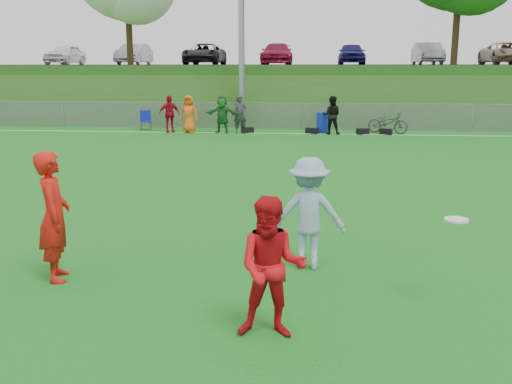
# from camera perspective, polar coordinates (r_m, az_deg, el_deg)

# --- Properties ---
(ground) EXTENTS (120.00, 120.00, 0.00)m
(ground) POSITION_cam_1_polar(r_m,az_deg,el_deg) (8.33, 1.04, -8.38)
(ground) COLOR #146015
(ground) RESTS_ON ground
(sideline_far) EXTENTS (60.00, 0.10, 0.01)m
(sideline_far) POSITION_cam_1_polar(r_m,az_deg,el_deg) (25.94, 4.42, 5.83)
(sideline_far) COLOR white
(sideline_far) RESTS_ON ground
(fence) EXTENTS (58.00, 0.06, 1.30)m
(fence) POSITION_cam_1_polar(r_m,az_deg,el_deg) (27.87, 4.56, 7.61)
(fence) COLOR gray
(fence) RESTS_ON ground
(berm) EXTENTS (120.00, 18.00, 3.00)m
(berm) POSITION_cam_1_polar(r_m,az_deg,el_deg) (38.80, 4.99, 10.20)
(berm) COLOR #244A14
(berm) RESTS_ON ground
(parking_lot) EXTENTS (120.00, 12.00, 0.10)m
(parking_lot) POSITION_cam_1_polar(r_m,az_deg,el_deg) (40.77, 5.08, 12.49)
(parking_lot) COLOR black
(parking_lot) RESTS_ON berm
(car_row) EXTENTS (32.04, 5.18, 1.44)m
(car_row) POSITION_cam_1_polar(r_m,az_deg,el_deg) (39.81, 3.35, 13.62)
(car_row) COLOR white
(car_row) RESTS_ON parking_lot
(spectator_row) EXTENTS (8.38, 0.82, 1.69)m
(spectator_row) POSITION_cam_1_polar(r_m,az_deg,el_deg) (26.12, -2.40, 7.76)
(spectator_row) COLOR #A40B1C
(spectator_row) RESTS_ON ground
(gear_bags) EXTENTS (6.83, 0.46, 0.26)m
(gear_bags) POSITION_cam_1_polar(r_m,az_deg,el_deg) (26.02, 7.06, 6.07)
(gear_bags) COLOR black
(gear_bags) RESTS_ON ground
(player_red_left) EXTENTS (0.65, 0.78, 1.84)m
(player_red_left) POSITION_cam_1_polar(r_m,az_deg,el_deg) (8.43, -19.55, -2.31)
(player_red_left) COLOR red
(player_red_left) RESTS_ON ground
(player_red_center) EXTENTS (0.78, 0.61, 1.60)m
(player_red_center) POSITION_cam_1_polar(r_m,az_deg,el_deg) (6.30, 1.60, -7.59)
(player_red_center) COLOR red
(player_red_center) RESTS_ON ground
(player_blue) EXTENTS (1.10, 0.66, 1.68)m
(player_blue) POSITION_cam_1_polar(r_m,az_deg,el_deg) (8.45, 5.28, -2.16)
(player_blue) COLOR #8CA6C2
(player_blue) RESTS_ON ground
(frisbee) EXTENTS (0.29, 0.29, 0.03)m
(frisbee) POSITION_cam_1_polar(r_m,az_deg,el_deg) (7.44, 19.42, -2.64)
(frisbee) COLOR white
(frisbee) RESTS_ON ground
(recycling_bin) EXTENTS (0.65, 0.65, 0.92)m
(recycling_bin) POSITION_cam_1_polar(r_m,az_deg,el_deg) (26.57, 6.73, 6.93)
(recycling_bin) COLOR #0F2AA8
(recycling_bin) RESTS_ON ground
(camp_chair) EXTENTS (0.67, 0.68, 0.93)m
(camp_chair) POSITION_cam_1_polar(r_m,az_deg,el_deg) (27.90, -10.93, 6.66)
(camp_chair) COLOR #0D1C93
(camp_chair) RESTS_ON ground
(bicycle) EXTENTS (1.97, 1.43, 0.98)m
(bicycle) POSITION_cam_1_polar(r_m,az_deg,el_deg) (26.68, 13.04, 6.79)
(bicycle) COLOR #2C2C2E
(bicycle) RESTS_ON ground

